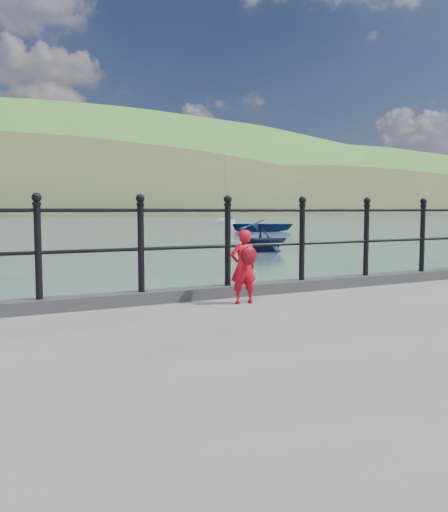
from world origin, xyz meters
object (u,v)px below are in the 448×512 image
launch_blue (263,225)px  launch_navy (264,239)px  sailboat_far (225,222)px  child (244,266)px  railing (186,236)px

launch_blue → launch_navy: size_ratio=2.28×
launch_navy → sailboat_far: 51.74m
sailboat_far → child: bearing=-170.9°
railing → launch_blue: (25.79, 39.61, -1.21)m
child → launch_blue: 47.47m
railing → launch_navy: bearing=55.2°
child → railing: bearing=-38.4°
railing → launch_navy: railing is taller
railing → launch_navy: 20.80m
child → sailboat_far: sailboat_far is taller
launch_blue → launch_navy: (-13.94, -22.54, 0.07)m
railing → sailboat_far: bearing=61.8°
launch_blue → sailboat_far: sailboat_far is taller
railing → child: 0.85m
launch_blue → launch_navy: launch_navy is taller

